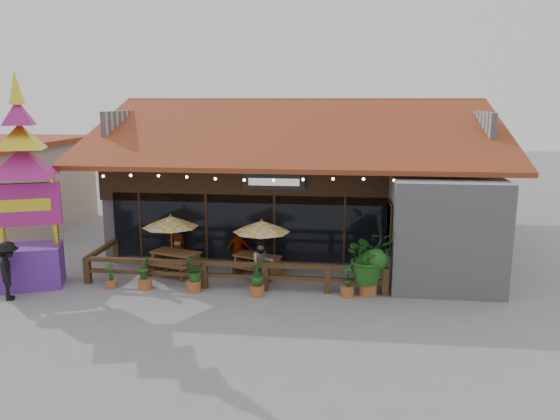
# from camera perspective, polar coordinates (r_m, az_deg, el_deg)

# --- Properties ---
(ground) EXTENTS (100.00, 100.00, 0.00)m
(ground) POSITION_cam_1_polar(r_m,az_deg,el_deg) (18.21, 0.25, -7.92)
(ground) COLOR gray
(ground) RESTS_ON ground
(restaurant_building) EXTENTS (15.50, 14.73, 6.09)m
(restaurant_building) POSITION_cam_1_polar(r_m,az_deg,el_deg) (24.04, 2.64, 2.29)
(restaurant_building) COLOR #9E9EA3
(restaurant_building) RESTS_ON ground
(patio_railing) EXTENTS (10.00, 2.60, 0.92)m
(patio_railing) POSITION_cam_1_polar(r_m,az_deg,el_deg) (18.14, -6.98, -6.04)
(patio_railing) COLOR #4B311A
(patio_railing) RESTS_ON ground
(umbrella_left) EXTENTS (2.52, 2.52, 2.11)m
(umbrella_left) POSITION_cam_1_polar(r_m,az_deg,el_deg) (19.50, -11.34, -1.21)
(umbrella_left) COLOR brown
(umbrella_left) RESTS_ON ground
(umbrella_right) EXTENTS (2.22, 2.22, 2.09)m
(umbrella_right) POSITION_cam_1_polar(r_m,az_deg,el_deg) (18.49, -1.93, -1.74)
(umbrella_right) COLOR brown
(umbrella_right) RESTS_ON ground
(picnic_table_left) EXTENTS (2.05, 1.91, 0.81)m
(picnic_table_left) POSITION_cam_1_polar(r_m,az_deg,el_deg) (19.60, -10.82, -5.03)
(picnic_table_left) COLOR brown
(picnic_table_left) RESTS_ON ground
(picnic_table_right) EXTENTS (1.98, 1.87, 0.76)m
(picnic_table_right) POSITION_cam_1_polar(r_m,az_deg,el_deg) (19.01, -2.38, -5.45)
(picnic_table_right) COLOR brown
(picnic_table_right) RESTS_ON ground
(thai_sign_tower) EXTENTS (3.57, 3.57, 7.44)m
(thai_sign_tower) POSITION_cam_1_polar(r_m,az_deg,el_deg) (19.10, -25.24, 4.02)
(thai_sign_tower) COLOR #5F2996
(thai_sign_tower) RESTS_ON ground
(tropical_plant) EXTENTS (1.90, 1.79, 2.12)m
(tropical_plant) POSITION_cam_1_polar(r_m,az_deg,el_deg) (17.25, 9.27, -4.97)
(tropical_plant) COLOR #985329
(tropical_plant) RESTS_ON ground
(diner_a) EXTENTS (0.70, 0.62, 1.61)m
(diner_a) POSITION_cam_1_polar(r_m,az_deg,el_deg) (20.15, -10.67, -3.80)
(diner_a) COLOR #332110
(diner_a) RESTS_ON ground
(diner_b) EXTENTS (0.94, 0.85, 1.58)m
(diner_b) POSITION_cam_1_polar(r_m,az_deg,el_deg) (17.92, -1.89, -5.60)
(diner_b) COLOR #332110
(diner_b) RESTS_ON ground
(diner_c) EXTENTS (0.91, 0.44, 1.51)m
(diner_c) POSITION_cam_1_polar(r_m,az_deg,el_deg) (19.64, -4.33, -4.18)
(diner_c) COLOR #332110
(diner_c) RESTS_ON ground
(pedestrian) EXTENTS (1.17, 1.37, 1.83)m
(pedestrian) POSITION_cam_1_polar(r_m,az_deg,el_deg) (18.71, -26.49, -5.69)
(pedestrian) COLOR black
(pedestrian) RESTS_ON ground
(planter_a) EXTENTS (0.34, 0.34, 0.84)m
(planter_a) POSITION_cam_1_polar(r_m,az_deg,el_deg) (18.72, -17.26, -6.77)
(planter_a) COLOR #985329
(planter_a) RESTS_ON ground
(planter_b) EXTENTS (0.50, 0.52, 1.09)m
(planter_b) POSITION_cam_1_polar(r_m,az_deg,el_deg) (18.30, -13.96, -6.55)
(planter_b) COLOR #985329
(planter_b) RESTS_ON ground
(planter_c) EXTENTS (0.73, 0.66, 1.09)m
(planter_c) POSITION_cam_1_polar(r_m,az_deg,el_deg) (17.71, -9.02, -6.54)
(planter_c) COLOR #985329
(planter_c) RESTS_ON ground
(planter_d) EXTENTS (0.59, 0.59, 1.10)m
(planter_d) POSITION_cam_1_polar(r_m,az_deg,el_deg) (17.14, -2.41, -7.31)
(planter_d) COLOR #985329
(planter_d) RESTS_ON ground
(planter_e) EXTENTS (0.42, 0.44, 1.04)m
(planter_e) POSITION_cam_1_polar(r_m,az_deg,el_deg) (17.27, 7.05, -7.58)
(planter_e) COLOR #985329
(planter_e) RESTS_ON ground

